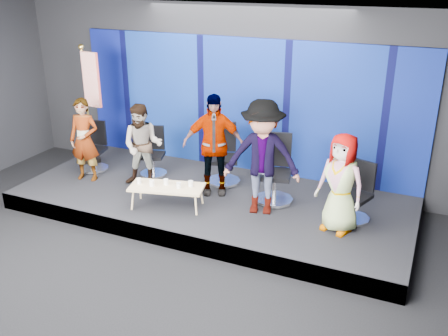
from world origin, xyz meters
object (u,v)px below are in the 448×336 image
Objects in this scene: chair_a at (95,154)px; panelist_e at (341,183)px; mug_b at (152,183)px; mug_e at (191,184)px; mug_d at (179,185)px; mug_c at (166,182)px; panelist_a at (84,140)px; chair_b at (153,159)px; chair_e at (356,201)px; mug_a at (139,181)px; chair_d at (275,180)px; flag_stand at (91,103)px; chair_c at (224,164)px; coffee_table at (167,188)px; panelist_b at (143,145)px; panelist_c at (213,145)px; panelist_d at (262,158)px.

panelist_e reaches higher than chair_a.
mug_b is 1.05× the size of mug_e.
mug_b is at bearing -166.70° from mug_d.
panelist_a is at bearing 169.08° from mug_c.
chair_e is (3.97, -0.30, 0.00)m from chair_b.
mug_c reaches higher than mug_a.
flag_stand reaches higher than chair_d.
chair_c reaches higher than coffee_table.
panelist_b is 1.37× the size of chair_c.
flag_stand is (-2.35, 1.13, 0.94)m from coffee_table.
chair_c is 0.72× the size of panelist_e.
chair_d is at bearing -41.86° from chair_c.
mug_e is at bearing -146.43° from chair_e.
chair_d is (2.45, 0.33, -0.38)m from panelist_b.
panelist_e is at bearing -35.15° from panelist_c.
mug_b is at bearing -77.23° from chair_b.
flag_stand is at bearing 160.27° from mug_e.
panelist_e is at bearing 5.22° from mug_e.
chair_b is 1.69m from flag_stand.
panelist_b is 0.81× the size of panelist_d.
chair_b is 10.08× the size of mug_d.
chair_a is 1.41m from panelist_b.
chair_e is 3.15m from mug_c.
chair_c is 1.37m from mug_d.
mug_d is at bearing -153.14° from panelist_e.
chair_a reaches higher than chair_b.
flag_stand is at bearing 150.99° from panelist_c.
chair_c is at bearing 10.22° from panelist_a.
panelist_b is (1.14, 0.23, -0.02)m from panelist_a.
panelist_a is 1.88m from mug_b.
chair_c is 12.09× the size of mug_a.
chair_c is 2.61m from chair_e.
panelist_c is 1.43m from mug_a.
panelist_a is at bearing 163.72° from mug_b.
coffee_table is at bearing -67.76° from chair_b.
chair_d is 1.88m from mug_c.
chair_a reaches higher than mug_b.
panelist_b is 1.04m from mug_b.
chair_e is (5.19, -0.05, -0.00)m from chair_a.
chair_c is 2.61m from panelist_e.
coffee_table is at bearing 20.99° from mug_b.
chair_d is 4.04m from flag_stand.
chair_e reaches higher than mug_a.
mug_a is at bearing -29.73° from panelist_a.
panelist_b is at bearing 130.25° from mug_b.
chair_d is at bearing -9.39° from chair_a.
chair_d is 0.49× the size of flag_stand.
panelist_a reaches higher than coffee_table.
mug_e is at bearing -13.44° from flag_stand.
chair_b is 2.65m from panelist_d.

